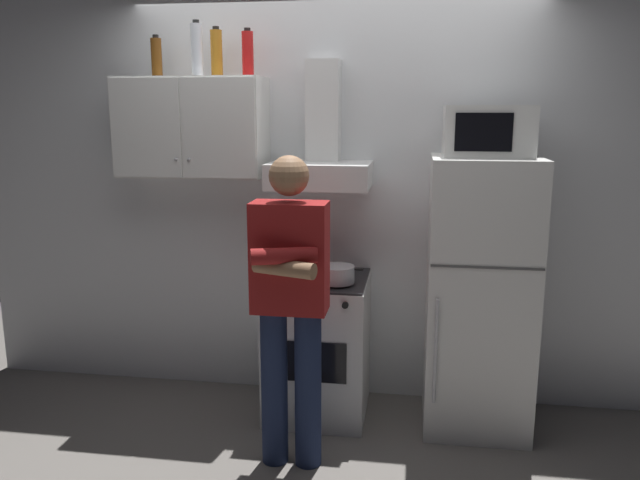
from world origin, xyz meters
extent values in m
plane|color=slate|center=(0.00, 0.00, 0.00)|extent=(7.00, 7.00, 0.00)
cube|color=white|center=(0.00, 0.60, 1.35)|extent=(4.80, 0.10, 2.70)
cube|color=white|center=(-0.85, 0.38, 1.75)|extent=(0.90, 0.34, 0.60)
cube|color=white|center=(-1.07, 0.20, 1.75)|extent=(0.43, 0.01, 0.58)
cube|color=white|center=(-0.62, 0.20, 1.75)|extent=(0.43, 0.01, 0.58)
sphere|color=#B2B2B7|center=(-0.89, 0.19, 1.57)|extent=(0.02, 0.02, 0.02)
sphere|color=#B2B2B7|center=(-0.81, 0.19, 1.57)|extent=(0.02, 0.02, 0.02)
cube|color=silver|center=(-0.05, 0.25, 0.42)|extent=(0.60, 0.60, 0.85)
cube|color=black|center=(-0.05, 0.25, 0.86)|extent=(0.59, 0.59, 0.01)
cube|color=black|center=(-0.05, -0.05, 0.45)|extent=(0.42, 0.01, 0.24)
cylinder|color=black|center=(-0.18, 0.13, 0.87)|extent=(0.16, 0.16, 0.01)
cylinder|color=black|center=(0.08, 0.13, 0.87)|extent=(0.16, 0.16, 0.01)
cylinder|color=black|center=(-0.18, 0.37, 0.87)|extent=(0.16, 0.16, 0.01)
cylinder|color=black|center=(0.08, 0.37, 0.87)|extent=(0.16, 0.16, 0.01)
cylinder|color=black|center=(-0.25, -0.06, 0.80)|extent=(0.04, 0.02, 0.04)
cylinder|color=black|center=(-0.12, -0.06, 0.80)|extent=(0.04, 0.02, 0.04)
cylinder|color=black|center=(0.02, -0.06, 0.80)|extent=(0.04, 0.02, 0.04)
cylinder|color=black|center=(0.15, -0.06, 0.80)|extent=(0.04, 0.02, 0.04)
cube|color=white|center=(-0.05, 0.33, 1.47)|extent=(0.60, 0.44, 0.15)
cube|color=white|center=(-0.05, 0.47, 1.85)|extent=(0.20, 0.16, 0.60)
cube|color=white|center=(0.90, 0.25, 0.80)|extent=(0.60, 0.60, 1.60)
cube|color=#4C4C4C|center=(0.90, -0.05, 1.04)|extent=(0.59, 0.01, 0.01)
cylinder|color=silver|center=(0.65, -0.06, 0.56)|extent=(0.02, 0.02, 0.60)
cube|color=silver|center=(0.90, 0.27, 1.74)|extent=(0.48, 0.36, 0.28)
cube|color=black|center=(0.86, 0.09, 1.74)|extent=(0.30, 0.01, 0.20)
cylinder|color=#192342|center=(-0.19, -0.35, 0.42)|extent=(0.14, 0.14, 0.85)
cylinder|color=#192342|center=(-0.01, -0.35, 0.42)|extent=(0.14, 0.14, 0.85)
cube|color=maroon|center=(-0.10, -0.35, 1.13)|extent=(0.38, 0.20, 0.56)
cylinder|color=maroon|center=(-0.10, -0.49, 1.17)|extent=(0.33, 0.17, 0.08)
cylinder|color=#8C6647|center=(-0.10, -0.49, 1.11)|extent=(0.33, 0.17, 0.08)
sphere|color=#8C6647|center=(-0.10, -0.35, 1.54)|extent=(0.20, 0.20, 0.20)
cylinder|color=#B7BABF|center=(0.08, 0.13, 0.92)|extent=(0.20, 0.20, 0.10)
cylinder|color=black|center=(-0.05, 0.13, 0.96)|extent=(0.05, 0.01, 0.01)
cylinder|color=black|center=(0.21, 0.13, 0.96)|extent=(0.05, 0.01, 0.01)
cylinder|color=silver|center=(-0.79, 0.34, 2.20)|extent=(0.07, 0.07, 0.30)
cylinder|color=black|center=(-0.79, 0.34, 2.36)|extent=(0.04, 0.04, 0.02)
cylinder|color=#B7721E|center=(-0.69, 0.40, 2.18)|extent=(0.07, 0.07, 0.27)
cylinder|color=black|center=(-0.69, 0.40, 2.33)|extent=(0.04, 0.04, 0.02)
cylinder|color=brown|center=(-1.05, 0.37, 2.16)|extent=(0.06, 0.06, 0.23)
cylinder|color=black|center=(-1.05, 0.37, 2.29)|extent=(0.04, 0.04, 0.02)
cylinder|color=red|center=(-0.49, 0.38, 2.18)|extent=(0.07, 0.07, 0.26)
cylinder|color=black|center=(-0.49, 0.38, 2.32)|extent=(0.04, 0.04, 0.02)
camera|label=1|loc=(0.51, -3.34, 1.85)|focal=35.12mm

